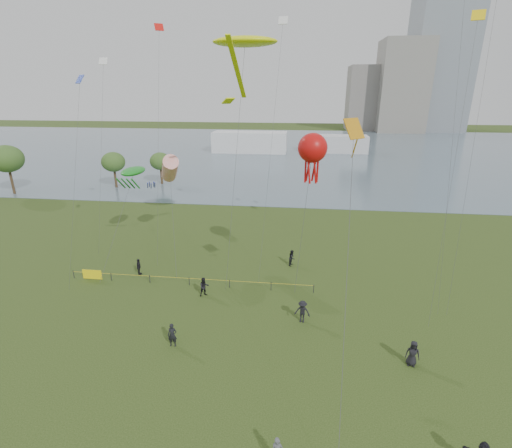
# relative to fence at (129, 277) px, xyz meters

# --- Properties ---
(ground_plane) EXTENTS (400.00, 400.00, 0.00)m
(ground_plane) POSITION_rel_fence_xyz_m (13.11, -13.67, -0.55)
(ground_plane) COLOR #233611
(lake) EXTENTS (400.00, 120.00, 0.08)m
(lake) POSITION_rel_fence_xyz_m (13.11, 86.33, -0.53)
(lake) COLOR slate
(lake) RESTS_ON ground_plane
(building_mid) EXTENTS (20.00, 20.00, 38.00)m
(building_mid) POSITION_rel_fence_xyz_m (59.11, 148.33, 18.45)
(building_mid) COLOR slate
(building_mid) RESTS_ON ground_plane
(building_low) EXTENTS (16.00, 18.00, 28.00)m
(building_low) POSITION_rel_fence_xyz_m (45.11, 154.33, 13.45)
(building_low) COLOR slate
(building_low) RESTS_ON ground_plane
(pavilion_left) EXTENTS (22.00, 8.00, 6.00)m
(pavilion_left) POSITION_rel_fence_xyz_m (1.11, 81.33, 2.45)
(pavilion_left) COLOR silver
(pavilion_left) RESTS_ON ground_plane
(pavilion_right) EXTENTS (18.00, 7.00, 5.00)m
(pavilion_right) POSITION_rel_fence_xyz_m (27.11, 84.33, 1.95)
(pavilion_right) COLOR silver
(pavilion_right) RESTS_ON ground_plane
(trees) EXTENTS (28.98, 15.28, 8.78)m
(trees) POSITION_rel_fence_xyz_m (-26.21, 32.71, 5.10)
(trees) COLOR #3B2B1B
(trees) RESTS_ON ground_plane
(fence) EXTENTS (24.07, 0.07, 1.05)m
(fence) POSITION_rel_fence_xyz_m (0.00, 0.00, 0.00)
(fence) COLOR black
(fence) RESTS_ON ground_plane
(spectator_a) EXTENTS (1.11, 1.04, 1.83)m
(spectator_a) POSITION_rel_fence_xyz_m (8.07, -1.71, 0.36)
(spectator_a) COLOR black
(spectator_a) RESTS_ON ground_plane
(spectator_b) EXTENTS (1.36, 0.92, 1.96)m
(spectator_b) POSITION_rel_fence_xyz_m (17.05, -4.80, 0.42)
(spectator_b) COLOR black
(spectator_b) RESTS_ON ground_plane
(spectator_c) EXTENTS (0.58, 1.07, 1.74)m
(spectator_c) POSITION_rel_fence_xyz_m (0.36, 1.57, 0.32)
(spectator_c) COLOR black
(spectator_c) RESTS_ON ground_plane
(spectator_d) EXTENTS (1.02, 0.75, 1.89)m
(spectator_d) POSITION_rel_fence_xyz_m (24.59, -8.98, 0.39)
(spectator_d) COLOR black
(spectator_d) RESTS_ON ground_plane
(spectator_f) EXTENTS (0.72, 0.52, 1.86)m
(spectator_f) POSITION_rel_fence_xyz_m (7.52, -8.96, 0.37)
(spectator_f) COLOR black
(spectator_f) RESTS_ON ground_plane
(spectator_g) EXTENTS (0.90, 1.03, 1.77)m
(spectator_g) POSITION_rel_fence_xyz_m (15.93, 5.58, 0.33)
(spectator_g) COLOR black
(spectator_g) RESTS_ON ground_plane
(kite_stingray) EXTENTS (5.55, 10.21, 22.21)m
(kite_stingray) POSITION_rel_fence_xyz_m (11.35, 3.09, 21.16)
(kite_stingray) COLOR #3F3F42
(kite_windsock) EXTENTS (4.77, 9.47, 11.62)m
(kite_windsock) POSITION_rel_fence_xyz_m (2.10, 8.11, 9.19)
(kite_windsock) COLOR #3F3F42
(kite_creature) EXTENTS (2.24, 10.06, 9.93)m
(kite_creature) POSITION_rel_fence_xyz_m (-1.82, 7.37, 8.94)
(kite_creature) COLOR #3F3F42
(kite_octopus) EXTENTS (2.43, 2.43, 14.69)m
(kite_octopus) POSITION_rel_fence_xyz_m (17.35, 0.13, 12.86)
(kite_octopus) COLOR #3F3F42
(kite_delta) EXTENTS (1.42, 10.87, 16.45)m
(kite_delta) POSITION_rel_fence_xyz_m (19.38, -8.90, 14.40)
(kite_delta) COLOR #3F3F42
(small_kites) EXTENTS (36.50, 10.99, 7.74)m
(small_kites) POSITION_rel_fence_xyz_m (13.26, 5.30, 22.54)
(small_kites) COLOR white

